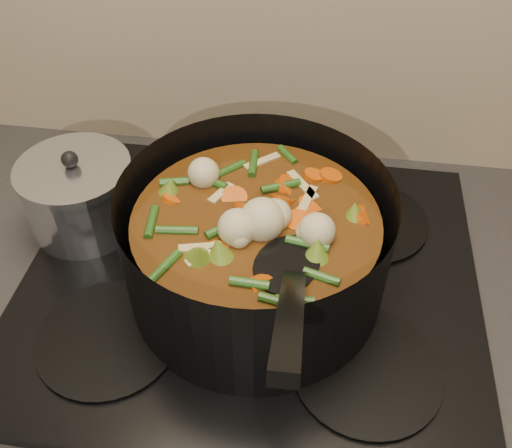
# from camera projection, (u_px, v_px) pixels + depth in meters

# --- Properties ---
(counter) EXTENTS (2.64, 0.64, 0.91)m
(counter) POSITION_uv_depth(u_px,v_px,m) (252.00, 432.00, 1.12)
(counter) COLOR brown
(counter) RESTS_ON ground
(stovetop) EXTENTS (0.62, 0.54, 0.03)m
(stovetop) POSITION_uv_depth(u_px,v_px,m) (251.00, 279.00, 0.80)
(stovetop) COLOR black
(stovetop) RESTS_ON counter
(stockpot) EXTENTS (0.38, 0.47, 0.25)m
(stockpot) POSITION_uv_depth(u_px,v_px,m) (256.00, 247.00, 0.72)
(stockpot) COLOR black
(stockpot) RESTS_ON stovetop
(saucepan) EXTENTS (0.16, 0.16, 0.13)m
(saucepan) POSITION_uv_depth(u_px,v_px,m) (80.00, 195.00, 0.82)
(saucepan) COLOR silver
(saucepan) RESTS_ON stovetop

